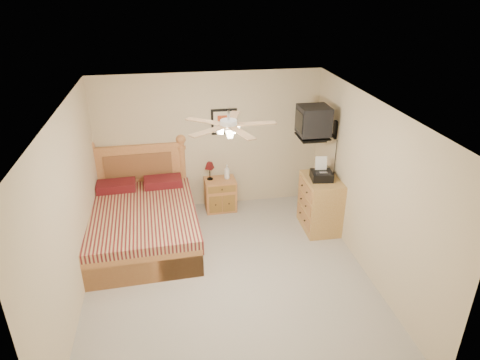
% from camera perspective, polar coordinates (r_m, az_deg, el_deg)
% --- Properties ---
extents(floor, '(4.50, 4.50, 0.00)m').
position_cam_1_polar(floor, '(6.37, -1.55, -12.69)').
color(floor, '#A6A096').
rests_on(floor, ground).
extents(ceiling, '(4.00, 4.50, 0.04)m').
position_cam_1_polar(ceiling, '(5.20, -1.87, 9.49)').
color(ceiling, white).
rests_on(ceiling, ground).
extents(wall_back, '(4.00, 0.04, 2.50)m').
position_cam_1_polar(wall_back, '(7.72, -4.09, 5.09)').
color(wall_back, beige).
rests_on(wall_back, ground).
extents(wall_front, '(4.00, 0.04, 2.50)m').
position_cam_1_polar(wall_front, '(3.87, 3.33, -18.45)').
color(wall_front, beige).
rests_on(wall_front, ground).
extents(wall_left, '(0.04, 4.50, 2.50)m').
position_cam_1_polar(wall_left, '(5.79, -21.74, -4.12)').
color(wall_left, beige).
rests_on(wall_left, ground).
extents(wall_right, '(0.04, 4.50, 2.50)m').
position_cam_1_polar(wall_right, '(6.24, 16.80, -1.14)').
color(wall_right, beige).
rests_on(wall_right, ground).
extents(bed, '(1.77, 2.27, 1.43)m').
position_cam_1_polar(bed, '(6.90, -13.21, -3.07)').
color(bed, '#C0703E').
rests_on(bed, ground).
extents(nightstand, '(0.56, 0.43, 0.60)m').
position_cam_1_polar(nightstand, '(7.90, -2.63, -1.93)').
color(nightstand, '#AB703D').
rests_on(nightstand, ground).
extents(table_lamp, '(0.22, 0.22, 0.33)m').
position_cam_1_polar(table_lamp, '(7.73, -4.05, 1.24)').
color(table_lamp, '#5B1113').
rests_on(table_lamp, nightstand).
extents(lotion_bottle, '(0.11, 0.11, 0.27)m').
position_cam_1_polar(lotion_bottle, '(7.75, -1.75, 1.10)').
color(lotion_bottle, white).
rests_on(lotion_bottle, nightstand).
extents(framed_picture, '(0.46, 0.04, 0.46)m').
position_cam_1_polar(framed_picture, '(7.61, -2.12, 7.78)').
color(framed_picture, black).
rests_on(framed_picture, wall_back).
extents(dresser, '(0.56, 0.80, 0.94)m').
position_cam_1_polar(dresser, '(7.35, 10.65, -3.10)').
color(dresser, '#A67135').
rests_on(dresser, ground).
extents(fax_machine, '(0.38, 0.40, 0.36)m').
position_cam_1_polar(fax_machine, '(7.04, 10.90, 1.39)').
color(fax_machine, black).
rests_on(fax_machine, dresser).
extents(magazine_lower, '(0.28, 0.32, 0.02)m').
position_cam_1_polar(magazine_lower, '(7.35, 10.39, 1.11)').
color(magazine_lower, beige).
rests_on(magazine_lower, dresser).
extents(magazine_upper, '(0.26, 0.33, 0.02)m').
position_cam_1_polar(magazine_upper, '(7.36, 10.55, 1.30)').
color(magazine_upper, gray).
rests_on(magazine_upper, magazine_lower).
extents(wall_tv, '(0.56, 0.46, 0.58)m').
position_cam_1_polar(wall_tv, '(7.08, 10.93, 7.57)').
color(wall_tv, black).
rests_on(wall_tv, wall_right).
extents(ceiling_fan, '(1.14, 1.14, 0.28)m').
position_cam_1_polar(ceiling_fan, '(5.06, -1.53, 7.35)').
color(ceiling_fan, white).
rests_on(ceiling_fan, ceiling).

